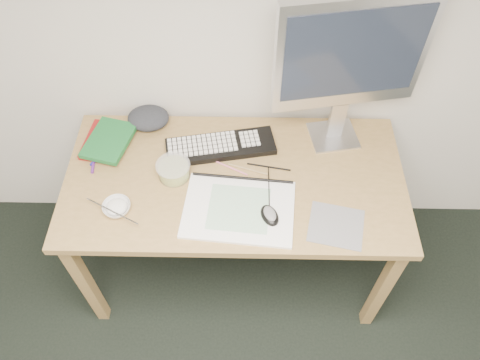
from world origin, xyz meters
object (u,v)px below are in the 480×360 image
(monitor, at_px, (351,59))
(keyboard, at_px, (221,147))
(rice_bowl, at_px, (117,208))
(desk, at_px, (235,190))
(sketchpad, at_px, (239,209))

(monitor, bearing_deg, keyboard, 179.19)
(keyboard, relative_size, rice_bowl, 4.25)
(desk, bearing_deg, keyboard, 112.13)
(desk, height_order, rice_bowl, rice_bowl)
(sketchpad, height_order, keyboard, keyboard)
(sketchpad, distance_m, monitor, 0.71)
(sketchpad, bearing_deg, keyboard, 110.17)
(sketchpad, distance_m, rice_bowl, 0.47)
(sketchpad, height_order, rice_bowl, rice_bowl)
(desk, distance_m, monitor, 0.70)
(desk, height_order, keyboard, keyboard)
(sketchpad, bearing_deg, monitor, 49.62)
(monitor, distance_m, rice_bowl, 1.05)
(sketchpad, bearing_deg, desk, 102.51)
(keyboard, xyz_separation_m, rice_bowl, (-0.39, -0.32, 0.00))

